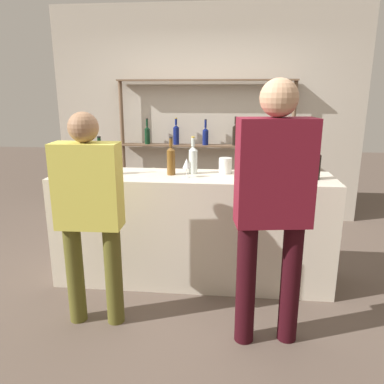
{
  "coord_description": "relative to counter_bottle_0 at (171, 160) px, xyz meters",
  "views": [
    {
      "loc": [
        0.33,
        -3.21,
        1.73
      ],
      "look_at": [
        0.0,
        0.0,
        0.85
      ],
      "focal_mm": 35.0,
      "sensor_mm": 36.0,
      "label": 1
    }
  ],
  "objects": [
    {
      "name": "counter_bottle_2",
      "position": [
        0.19,
        0.07,
        -0.0
      ],
      "size": [
        0.08,
        0.08,
        0.33
      ],
      "color": "silver",
      "rests_on": "bar_counter"
    },
    {
      "name": "counter_bottle_0",
      "position": [
        0.0,
        0.0,
        0.0
      ],
      "size": [
        0.07,
        0.07,
        0.34
      ],
      "color": "brown",
      "rests_on": "bar_counter"
    },
    {
      "name": "bar_counter",
      "position": [
        0.19,
        -0.02,
        -0.64
      ],
      "size": [
        2.48,
        0.58,
        1.0
      ],
      "primitive_type": "cube",
      "color": "beige",
      "rests_on": "ground_plane"
    },
    {
      "name": "ice_bucket",
      "position": [
        0.78,
        -0.12,
        -0.01
      ],
      "size": [
        0.21,
        0.21,
        0.24
      ],
      "color": "#846647",
      "rests_on": "bar_counter"
    },
    {
      "name": "ground_plane",
      "position": [
        0.19,
        -0.02,
        -1.14
      ],
      "size": [
        16.0,
        16.0,
        0.0
      ],
      "primitive_type": "plane",
      "color": "brown"
    },
    {
      "name": "back_wall",
      "position": [
        0.19,
        1.87,
        0.26
      ],
      "size": [
        4.08,
        0.12,
        2.8
      ],
      "primitive_type": "cube",
      "color": "#B2A899",
      "rests_on": "ground_plane"
    },
    {
      "name": "wine_glass",
      "position": [
        0.15,
        -0.09,
        -0.01
      ],
      "size": [
        0.07,
        0.07,
        0.16
      ],
      "color": "silver",
      "rests_on": "bar_counter"
    },
    {
      "name": "counter_bottle_1",
      "position": [
        -0.62,
        -0.07,
        0.0
      ],
      "size": [
        0.08,
        0.08,
        0.34
      ],
      "color": "black",
      "rests_on": "bar_counter"
    },
    {
      "name": "back_shelf",
      "position": [
        0.18,
        1.69,
        0.1
      ],
      "size": [
        2.29,
        0.18,
        1.87
      ],
      "color": "brown",
      "rests_on": "ground_plane"
    },
    {
      "name": "customer_right",
      "position": [
        0.8,
        -0.86,
        -0.08
      ],
      "size": [
        0.51,
        0.28,
        1.81
      ],
      "rotation": [
        0.0,
        0.0,
        1.71
      ],
      "color": "black",
      "rests_on": "ground_plane"
    },
    {
      "name": "cork_jar",
      "position": [
        0.48,
        0.11,
        -0.06
      ],
      "size": [
        0.12,
        0.12,
        0.14
      ],
      "color": "silver",
      "rests_on": "bar_counter"
    },
    {
      "name": "customer_left",
      "position": [
        -0.48,
        -0.76,
        -0.21
      ],
      "size": [
        0.47,
        0.22,
        1.59
      ],
      "rotation": [
        0.0,
        0.0,
        1.6
      ],
      "color": "brown",
      "rests_on": "ground_plane"
    },
    {
      "name": "counter_bottle_3",
      "position": [
        1.23,
        -0.05,
        -0.0
      ],
      "size": [
        0.09,
        0.09,
        0.34
      ],
      "color": "black",
      "rests_on": "bar_counter"
    }
  ]
}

